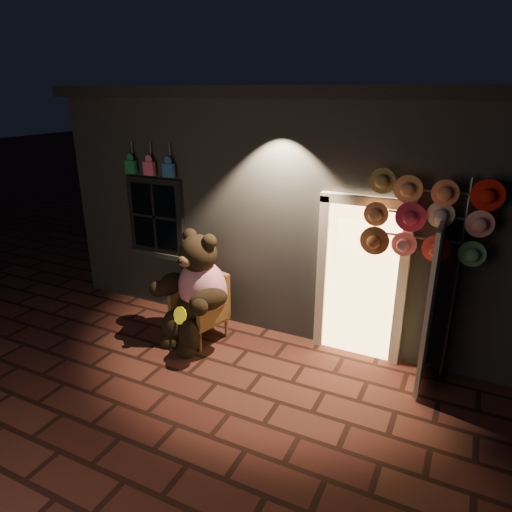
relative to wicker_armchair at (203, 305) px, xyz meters
The scene contains 5 objects.
ground 1.30m from the wicker_armchair, 50.98° to the right, with size 60.00×60.00×0.00m, color #53281F.
shop_building 3.39m from the wicker_armchair, 76.07° to the left, with size 7.30×5.95×3.51m.
wicker_armchair is the anchor object (origin of this frame).
teddy_bear 0.29m from the wicker_armchair, 99.59° to the right, with size 1.20×1.07×1.70m.
hat_rack 3.24m from the wicker_armchair, ahead, with size 1.44×0.22×2.54m.
Camera 1 is at (2.52, -4.05, 3.41)m, focal length 32.00 mm.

